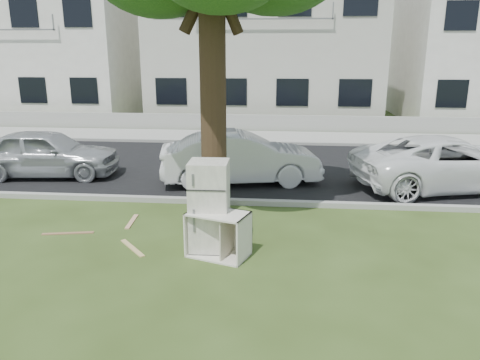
# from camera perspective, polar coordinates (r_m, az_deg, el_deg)

# --- Properties ---
(ground) EXTENTS (120.00, 120.00, 0.00)m
(ground) POSITION_cam_1_polar(r_m,az_deg,el_deg) (8.56, -2.20, -8.19)
(ground) COLOR #2F4016
(road) EXTENTS (120.00, 7.00, 0.01)m
(road) POSITION_cam_1_polar(r_m,az_deg,el_deg) (14.22, 1.00, 1.61)
(road) COLOR black
(road) RESTS_ON ground
(kerb_near) EXTENTS (120.00, 0.18, 0.12)m
(kerb_near) POSITION_cam_1_polar(r_m,az_deg,el_deg) (10.83, -0.48, -2.97)
(kerb_near) COLOR gray
(kerb_near) RESTS_ON ground
(kerb_far) EXTENTS (120.00, 0.18, 0.12)m
(kerb_far) POSITION_cam_1_polar(r_m,az_deg,el_deg) (17.68, 1.91, 4.38)
(kerb_far) COLOR gray
(kerb_far) RESTS_ON ground
(sidewalk) EXTENTS (120.00, 2.80, 0.01)m
(sidewalk) POSITION_cam_1_polar(r_m,az_deg,el_deg) (19.10, 2.18, 5.24)
(sidewalk) COLOR gray
(sidewalk) RESTS_ON ground
(low_wall) EXTENTS (120.00, 0.15, 0.70)m
(low_wall) POSITION_cam_1_polar(r_m,az_deg,el_deg) (20.62, 2.46, 6.98)
(low_wall) COLOR gray
(low_wall) RESTS_ON ground
(townhouse_left) EXTENTS (10.20, 8.16, 7.04)m
(townhouse_left) POSITION_cam_1_polar(r_m,az_deg,el_deg) (28.44, -22.66, 14.65)
(townhouse_left) COLOR white
(townhouse_left) RESTS_ON ground
(townhouse_center) EXTENTS (11.22, 8.16, 7.44)m
(townhouse_center) POSITION_cam_1_polar(r_m,az_deg,el_deg) (25.28, 3.18, 16.25)
(townhouse_center) COLOR beige
(townhouse_center) RESTS_ON ground
(fridge) EXTENTS (0.68, 0.63, 1.62)m
(fridge) POSITION_cam_1_polar(r_m,az_deg,el_deg) (8.18, -3.76, -3.26)
(fridge) COLOR beige
(fridge) RESTS_ON ground
(cabinet) EXTENTS (1.15, 0.91, 0.79)m
(cabinet) POSITION_cam_1_polar(r_m,az_deg,el_deg) (8.09, -2.66, -6.63)
(cabinet) COLOR beige
(cabinet) RESTS_ON ground
(plank_a) EXTENTS (0.98, 0.27, 0.02)m
(plank_a) POSITION_cam_1_polar(r_m,az_deg,el_deg) (9.73, -20.24, -6.11)
(plank_a) COLOR #8A6243
(plank_a) RESTS_ON ground
(plank_b) EXTENTS (0.65, 0.73, 0.02)m
(plank_b) POSITION_cam_1_polar(r_m,az_deg,el_deg) (8.71, -12.98, -8.08)
(plank_b) COLOR tan
(plank_b) RESTS_ON ground
(plank_c) EXTENTS (0.15, 0.82, 0.02)m
(plank_c) POSITION_cam_1_polar(r_m,az_deg,el_deg) (9.99, -13.06, -4.95)
(plank_c) COLOR tan
(plank_c) RESTS_ON ground
(car_center) EXTENTS (4.39, 2.28, 1.38)m
(car_center) POSITION_cam_1_polar(r_m,az_deg,el_deg) (12.37, 0.06, 2.72)
(car_center) COLOR silver
(car_center) RESTS_ON ground
(car_right) EXTENTS (5.24, 3.38, 1.34)m
(car_right) POSITION_cam_1_polar(r_m,az_deg,el_deg) (13.02, 24.08, 1.92)
(car_right) COLOR white
(car_right) RESTS_ON ground
(car_left) EXTENTS (4.08, 1.95, 1.34)m
(car_left) POSITION_cam_1_polar(r_m,az_deg,el_deg) (14.11, -22.57, 3.06)
(car_left) COLOR #9C9FA3
(car_left) RESTS_ON ground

